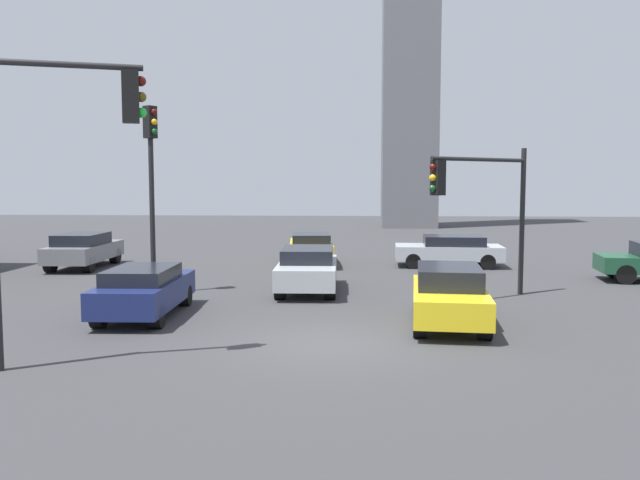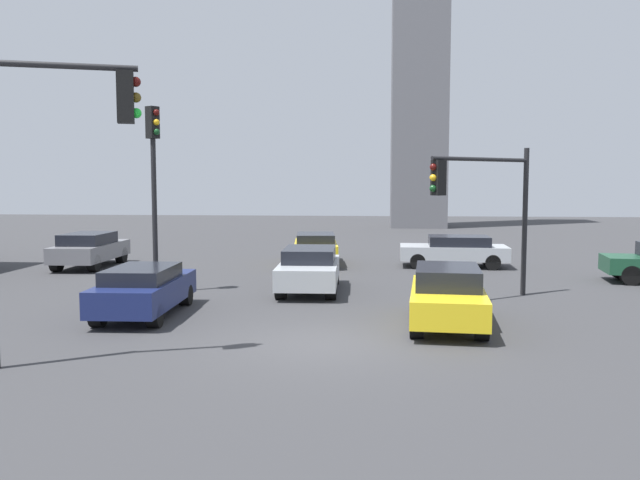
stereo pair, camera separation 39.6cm
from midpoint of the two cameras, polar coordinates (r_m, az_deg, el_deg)
The scene contains 10 objects.
ground_plane at distance 14.47m, azimuth -0.08°, elevation -9.09°, with size 109.45×109.45×0.00m, color #38383A.
traffic_light_0 at distance 13.31m, azimuth -22.84°, elevation 7.49°, with size 2.73×1.11×5.91m.
traffic_light_1 at distance 21.16m, azimuth -15.17°, elevation 6.37°, with size 0.49×0.44×5.93m.
traffic_light_2 at distance 19.90m, azimuth 13.41°, elevation 4.08°, with size 3.24×2.41×4.62m.
car_0 at distance 21.11m, azimuth -1.64°, elevation -2.53°, with size 1.99×4.43×1.41m.
car_1 at distance 27.79m, azimuth 10.97°, elevation -0.86°, with size 4.50×2.11×1.31m.
car_2 at distance 28.65m, azimuth -20.50°, elevation -0.77°, with size 1.98×4.45×1.45m.
car_4 at distance 27.89m, azimuth -1.21°, elevation -0.68°, with size 2.21×4.36×1.36m.
car_6 at distance 16.45m, azimuth 10.64°, elevation -4.75°, with size 2.09×4.37×1.45m.
car_8 at distance 17.82m, azimuth -15.85°, elevation -4.23°, with size 1.87×4.34×1.33m.
Camera 1 is at (0.72, -14.01, 3.55)m, focal length 36.28 mm.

